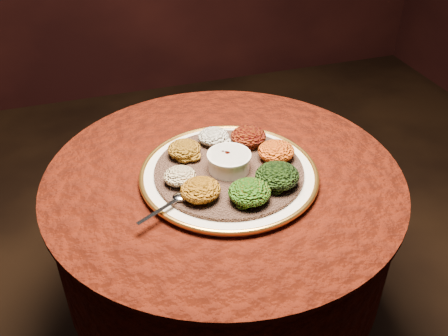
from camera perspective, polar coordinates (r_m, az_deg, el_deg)
name	(u,v)px	position (r m, az deg, el deg)	size (l,w,h in m)	color
table	(223,223)	(1.45, -0.06, -6.31)	(0.96, 0.96, 0.73)	black
platter	(229,174)	(1.31, 0.57, -0.70)	(0.47, 0.47, 0.02)	silver
injera	(229,171)	(1.30, 0.57, -0.32)	(0.39, 0.39, 0.01)	brown
stew_bowl	(229,161)	(1.28, 0.58, 0.85)	(0.11, 0.11, 0.05)	silver
spoon	(179,198)	(1.20, -5.19, -3.48)	(0.15, 0.09, 0.01)	silver
portion_ayib	(213,136)	(1.39, -1.23, 3.64)	(0.09, 0.08, 0.04)	silver
portion_kitfo	(248,136)	(1.39, 2.80, 3.65)	(0.10, 0.09, 0.05)	black
portion_tikil	(276,151)	(1.33, 5.98, 1.93)	(0.10, 0.09, 0.05)	#A2740D
portion_gomen	(277,176)	(1.24, 6.11, -0.88)	(0.11, 0.11, 0.05)	black
portion_mixveg	(249,192)	(1.18, 2.93, -2.76)	(0.10, 0.10, 0.05)	#923B09
portion_kik	(201,190)	(1.19, -2.69, -2.50)	(0.10, 0.09, 0.05)	#9B590D
portion_timatim	(180,176)	(1.25, -5.05, -0.92)	(0.08, 0.08, 0.04)	maroon
portion_shiro	(184,149)	(1.34, -4.58, 2.16)	(0.09, 0.09, 0.04)	brown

